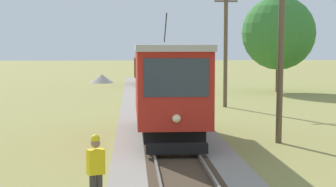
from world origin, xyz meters
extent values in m
cube|color=red|center=(0.00, 21.32, 2.30)|extent=(2.50, 8.00, 2.60)
cube|color=#B2ADA3|center=(0.00, 21.32, 3.71)|extent=(2.60, 8.32, 0.22)
cube|color=black|center=(0.00, 21.32, 0.72)|extent=(2.10, 7.04, 0.44)
cube|color=#2D3842|center=(0.00, 17.30, 2.77)|extent=(2.10, 0.03, 1.25)
cube|color=#2D3842|center=(1.26, 21.32, 2.66)|extent=(0.02, 6.72, 1.04)
sphere|color=#F4EAB2|center=(0.00, 17.26, 1.45)|extent=(0.28, 0.28, 0.28)
cylinder|color=black|center=(0.00, 22.92, 4.52)|extent=(0.05, 1.67, 1.19)
cube|color=black|center=(0.00, 17.12, 0.50)|extent=(2.00, 0.36, 0.32)
cylinder|color=black|center=(0.00, 19.08, 0.72)|extent=(1.54, 0.80, 0.80)
cylinder|color=black|center=(0.00, 23.56, 0.72)|extent=(1.54, 0.80, 0.80)
cube|color=brown|center=(0.00, 49.61, 1.78)|extent=(2.40, 5.20, 1.70)
cube|color=black|center=(0.00, 49.61, 0.70)|extent=(2.02, 4.78, 0.38)
cylinder|color=black|center=(0.00, 48.05, 0.70)|extent=(1.54, 0.76, 0.76)
cylinder|color=black|center=(0.00, 51.17, 0.70)|extent=(1.54, 0.76, 0.76)
cylinder|color=brown|center=(4.28, 20.48, 4.09)|extent=(0.24, 0.43, 8.18)
cylinder|color=brown|center=(4.28, 32.71, 3.65)|extent=(0.24, 0.26, 7.31)
cube|color=brown|center=(4.28, 32.71, 6.43)|extent=(1.40, 0.10, 0.10)
cylinder|color=silver|center=(4.83, 32.71, 6.53)|extent=(0.08, 0.08, 0.10)
cone|color=#9E998E|center=(-4.42, 54.24, 0.43)|extent=(2.46, 2.46, 0.86)
cube|color=yellow|center=(-2.27, 12.33, 1.15)|extent=(0.44, 0.36, 0.58)
sphere|color=#936B51|center=(-2.27, 12.33, 1.58)|extent=(0.22, 0.22, 0.22)
sphere|color=yellow|center=(-2.27, 12.33, 1.68)|extent=(0.21, 0.21, 0.21)
cylinder|color=#4C3823|center=(10.32, 42.86, 1.27)|extent=(0.32, 0.32, 2.53)
sphere|color=#387A33|center=(10.32, 42.86, 4.74)|extent=(5.88, 5.88, 5.88)
camera|label=1|loc=(-1.43, 0.03, 3.84)|focal=57.86mm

